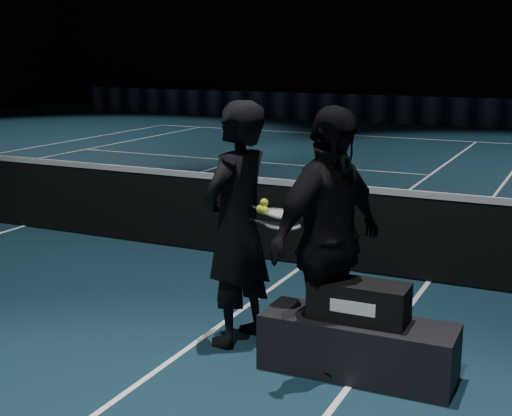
# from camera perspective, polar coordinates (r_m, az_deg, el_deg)

# --- Properties ---
(floor) EXTENTS (36.00, 36.00, 0.00)m
(floor) POSITION_cam_1_polar(r_m,az_deg,el_deg) (10.20, -18.04, -1.38)
(floor) COLOR #0D212E
(floor) RESTS_ON ground
(court_lines) EXTENTS (10.98, 23.78, 0.01)m
(court_lines) POSITION_cam_1_polar(r_m,az_deg,el_deg) (10.20, -18.04, -1.36)
(court_lines) COLOR white
(court_lines) RESTS_ON floor
(net_mesh) EXTENTS (12.80, 0.02, 0.86)m
(net_mesh) POSITION_cam_1_polar(r_m,az_deg,el_deg) (10.10, -18.21, 1.09)
(net_mesh) COLOR black
(net_mesh) RESTS_ON floor
(net_tape) EXTENTS (12.80, 0.03, 0.07)m
(net_tape) POSITION_cam_1_polar(r_m,az_deg,el_deg) (10.02, -18.39, 3.70)
(net_tape) COLOR white
(net_tape) RESTS_ON net_mesh
(sponsor_backdrop) EXTENTS (22.00, 0.15, 0.90)m
(sponsor_backdrop) POSITION_cam_1_polar(r_m,az_deg,el_deg) (23.72, 8.72, 7.87)
(sponsor_backdrop) COLOR black
(sponsor_backdrop) RESTS_ON floor
(player_bench) EXTENTS (1.43, 0.50, 0.43)m
(player_bench) POSITION_cam_1_polar(r_m,az_deg,el_deg) (5.40, 8.13, -10.93)
(player_bench) COLOR black
(player_bench) RESTS_ON floor
(racket_bag) EXTENTS (0.72, 0.32, 0.29)m
(racket_bag) POSITION_cam_1_polar(r_m,az_deg,el_deg) (5.26, 8.25, -7.37)
(racket_bag) COLOR black
(racket_bag) RESTS_ON player_bench
(bag_signature) EXTENTS (0.33, 0.01, 0.10)m
(bag_signature) POSITION_cam_1_polar(r_m,az_deg,el_deg) (5.13, 7.72, -7.92)
(bag_signature) COLOR white
(bag_signature) RESTS_ON racket_bag
(player_a) EXTENTS (0.59, 0.79, 1.98)m
(player_a) POSITION_cam_1_polar(r_m,az_deg,el_deg) (5.69, -1.56, -1.34)
(player_a) COLOR black
(player_a) RESTS_ON floor
(player_b) EXTENTS (0.84, 1.25, 1.98)m
(player_b) POSITION_cam_1_polar(r_m,az_deg,el_deg) (5.22, 5.78, -2.68)
(player_b) COLOR black
(player_b) RESTS_ON floor
(racket_lower) EXTENTS (0.71, 0.35, 0.03)m
(racket_lower) POSITION_cam_1_polar(r_m,az_deg,el_deg) (5.41, 2.17, -1.42)
(racket_lower) COLOR black
(racket_lower) RESTS_ON player_a
(racket_upper) EXTENTS (0.70, 0.30, 0.10)m
(racket_upper) POSITION_cam_1_polar(r_m,az_deg,el_deg) (5.45, 1.99, -0.47)
(racket_upper) COLOR black
(racket_upper) RESTS_ON player_b
(tennis_balls) EXTENTS (0.12, 0.10, 0.12)m
(tennis_balls) POSITION_cam_1_polar(r_m,az_deg,el_deg) (5.50, 0.55, 0.02)
(tennis_balls) COLOR yellow
(tennis_balls) RESTS_ON racket_upper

